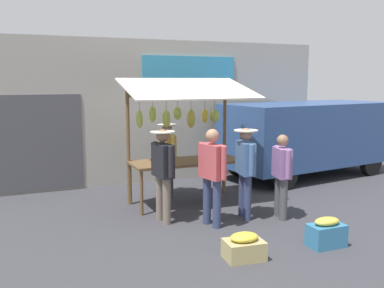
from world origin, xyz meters
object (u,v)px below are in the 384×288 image
Objects in this scene: vendor_with_sunhat at (167,153)px; produce_crate_near at (326,233)px; shopper_in_grey_tee at (282,171)px; produce_crate_side at (244,247)px; shopper_in_striped_shirt at (245,165)px; shopper_with_shopping_bag at (163,168)px; market_stall at (185,126)px; parked_van at (302,133)px; shopper_with_ponytail at (212,170)px.

vendor_with_sunhat is 2.86× the size of produce_crate_near.
shopper_in_grey_tee is 2.14m from produce_crate_side.
vendor_with_sunhat is at bearing -72.51° from produce_crate_near.
shopper_in_striped_shirt is 1.00× the size of shopper_with_shopping_bag.
produce_crate_near is (-1.04, 2.99, -1.35)m from market_stall.
shopper_with_shopping_bag is 4.93m from parked_van.
shopper_in_striped_shirt is 3.91m from parked_van.
shopper_with_shopping_bag is (0.69, -0.52, 0.00)m from shopper_with_ponytail.
produce_crate_side is at bearing 37.40° from parked_van.
shopper_in_grey_tee reaches higher than produce_crate_side.
shopper_in_striped_shirt is (-0.73, 2.02, 0.05)m from vendor_with_sunhat.
shopper_with_shopping_bag is (1.42, -0.37, 0.00)m from shopper_in_striped_shirt.
shopper_in_striped_shirt is at bearing -111.23° from shopper_with_shopping_bag.
shopper_with_shopping_bag is at bearing 49.64° from market_stall.
parked_van is at bearing -67.68° from shopper_with_ponytail.
produce_crate_side is (1.36, -0.08, -0.03)m from produce_crate_near.
produce_crate_side is (0.20, 1.45, -0.79)m from shopper_with_ponytail.
shopper_with_shopping_bag is (0.81, 0.95, -0.60)m from market_stall.
shopper_in_grey_tee is (-0.60, 0.25, -0.10)m from shopper_in_striped_shirt.
shopper_with_ponytail is 4.58m from parked_van.
produce_crate_side is at bearing 160.83° from shopper_in_striped_shirt.
market_stall is 1.53× the size of shopper_with_shopping_bag.
produce_crate_near is at bearing -144.41° from shopper_with_shopping_bag.
produce_crate_near reaches higher than produce_crate_side.
shopper_in_striped_shirt is 0.74m from shopper_with_ponytail.
vendor_with_sunhat is 2.15m from shopper_in_striped_shirt.
shopper_in_grey_tee is 2.63× the size of produce_crate_side.
produce_crate_side is (0.20, 3.61, -0.74)m from vendor_with_sunhat.
shopper_in_striped_shirt is at bearing 16.75° from vendor_with_sunhat.
shopper_with_ponytail is 2.06m from produce_crate_near.
produce_crate_side is (0.32, 2.91, -1.39)m from market_stall.
vendor_with_sunhat is 1.04× the size of shopper_in_grey_tee.
shopper_in_grey_tee is 1.57m from produce_crate_near.
vendor_with_sunhat is at bearing -93.16° from produce_crate_side.
market_stall is 0.96m from vendor_with_sunhat.
shopper_with_ponytail is at bearing -52.76° from produce_crate_near.
market_stall is at bearing 35.80° from shopper_in_striped_shirt.
vendor_with_sunhat is 3.82m from parked_van.
shopper_in_striped_shirt is 2.83× the size of produce_crate_side.
shopper_in_striped_shirt reaches higher than produce_crate_near.
produce_crate_near is at bearing -154.58° from shopper_with_ponytail.
parked_van is at bearing -40.55° from shopper_in_striped_shirt.
shopper_in_grey_tee is at bearing -101.80° from shopper_in_striped_shirt.
market_stall reaches higher than parked_van.
shopper_in_grey_tee reaches higher than produce_crate_near.
shopper_with_ponytail reaches higher than produce_crate_near.
shopper_with_shopping_bag reaches higher than shopper_in_grey_tee.
parked_van is at bearing -71.98° from shopper_with_shopping_bag.
shopper_with_ponytail is at bearing 26.39° from parked_van.
shopper_with_ponytail is at bearing 99.60° from shopper_in_grey_tee.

